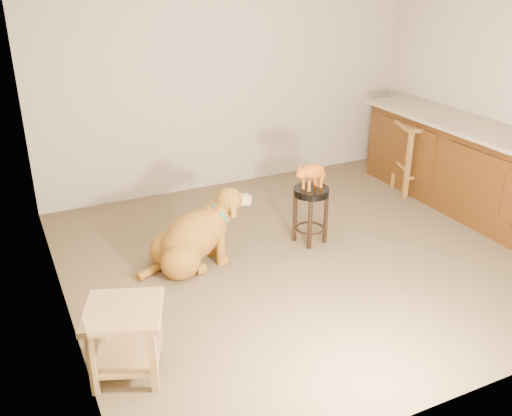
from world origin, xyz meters
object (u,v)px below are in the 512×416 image
padded_stool (311,204)px  golden_retriever (193,239)px  side_table (125,331)px  tabby_kitten (311,173)px  wood_stool (417,157)px

padded_stool → golden_retriever: (-1.16, 0.04, -0.12)m
side_table → tabby_kitten: (2.03, 1.12, 0.38)m
wood_stool → tabby_kitten: size_ratio=1.90×
side_table → tabby_kitten: size_ratio=1.45×
side_table → tabby_kitten: bearing=29.0°
golden_retriever → wood_stool: bearing=5.2°
wood_stool → side_table: 4.14m
tabby_kitten → wood_stool: bearing=5.0°
padded_stool → golden_retriever: golden_retriever is taller
wood_stool → tabby_kitten: wood_stool is taller
padded_stool → golden_retriever: bearing=178.3°
side_table → padded_stool: bearing=28.9°
wood_stool → side_table: size_ratio=1.31×
wood_stool → side_table: wood_stool is taller
padded_stool → side_table: 2.33m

